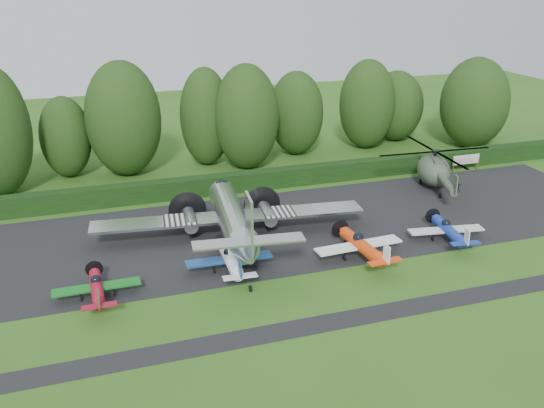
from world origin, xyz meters
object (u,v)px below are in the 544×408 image
object	(u,v)px
transport_plane	(233,219)
light_plane_orange	(362,246)
light_plane_blue	(448,230)
light_plane_red	(97,288)
helicopter	(434,168)
light_plane_white	(230,260)
sign_board	(466,160)

from	to	relation	value
transport_plane	light_plane_orange	xyz separation A→B (m)	(9.14, -6.60, -0.95)
light_plane_orange	light_plane_blue	size ratio (longest dim) A/B	1.13
light_plane_red	transport_plane	bearing A→B (deg)	29.40
transport_plane	helicopter	xyz separation A→B (m)	(24.36, 6.80, 0.07)
light_plane_red	helicopter	size ratio (longest dim) A/B	0.44
transport_plane	light_plane_orange	bearing A→B (deg)	-42.25
light_plane_white	sign_board	size ratio (longest dim) A/B	2.05
light_plane_blue	helicopter	xyz separation A→B (m)	(6.50, 12.67, 1.15)
light_plane_red	helicopter	bearing A→B (deg)	20.61
light_plane_orange	light_plane_red	bearing A→B (deg)	-176.72
helicopter	light_plane_white	bearing A→B (deg)	-173.38
light_plane_red	sign_board	bearing A→B (deg)	21.96
light_plane_orange	helicopter	distance (m)	20.31
helicopter	light_plane_orange	bearing A→B (deg)	-157.30
transport_plane	light_plane_blue	bearing A→B (deg)	-24.61
helicopter	light_plane_blue	bearing A→B (deg)	-135.81
light_plane_blue	sign_board	distance (m)	21.00
light_plane_white	light_plane_blue	size ratio (longest dim) A/B	1.03
light_plane_white	sign_board	world-z (taller)	light_plane_white
light_plane_red	helicopter	xyz separation A→B (m)	(36.24, 13.41, 1.23)
light_plane_orange	helicopter	size ratio (longest dim) A/B	0.53
transport_plane	light_plane_white	size ratio (longest dim) A/B	3.34
light_plane_orange	light_plane_white	bearing A→B (deg)	177.42
light_plane_orange	light_plane_blue	world-z (taller)	light_plane_orange
light_plane_red	light_plane_white	size ratio (longest dim) A/B	0.91
helicopter	light_plane_red	bearing A→B (deg)	-178.35
sign_board	helicopter	bearing A→B (deg)	-150.73
light_plane_red	sign_board	xyz separation A→B (m)	(42.95, 17.05, 0.34)
light_plane_orange	helicopter	world-z (taller)	helicopter
helicopter	sign_board	xyz separation A→B (m)	(6.72, 3.65, -0.88)
light_plane_white	light_plane_blue	distance (m)	19.54
light_plane_blue	light_plane_orange	bearing A→B (deg)	175.82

